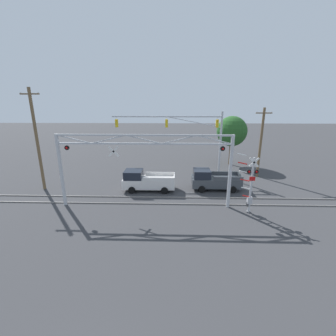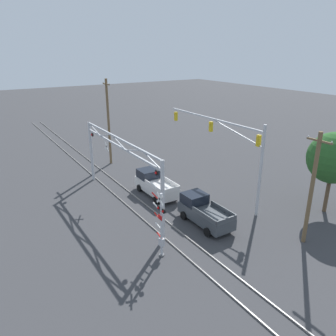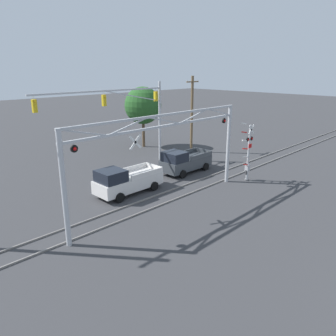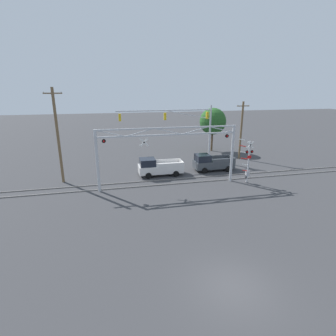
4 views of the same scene
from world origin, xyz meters
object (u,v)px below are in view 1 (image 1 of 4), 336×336
(traffic_signal_span, at_px, (193,131))
(background_tree_beyond_span, at_px, (232,131))
(pickup_truck_following, at_px, (213,180))
(utility_pole_right, at_px, (261,142))
(crossing_gantry, at_px, (144,159))
(crossing_signal_mast, at_px, (250,187))
(utility_pole_left, at_px, (37,140))
(pickup_truck_lead, at_px, (146,181))

(traffic_signal_span, xyz_separation_m, background_tree_beyond_span, (5.86, 5.42, -0.60))
(pickup_truck_following, distance_m, utility_pole_right, 8.07)
(crossing_gantry, bearing_deg, background_tree_beyond_span, 53.43)
(crossing_signal_mast, relative_size, traffic_signal_span, 0.38)
(background_tree_beyond_span, bearing_deg, utility_pole_left, -154.04)
(crossing_gantry, relative_size, traffic_signal_span, 1.12)
(utility_pole_left, distance_m, background_tree_beyond_span, 23.65)
(pickup_truck_lead, bearing_deg, utility_pole_right, 20.64)
(pickup_truck_following, xyz_separation_m, utility_pole_left, (-17.29, -0.45, 4.13))
(crossing_gantry, bearing_deg, utility_pole_left, 161.47)
(pickup_truck_following, bearing_deg, traffic_signal_span, 112.89)
(crossing_signal_mast, xyz_separation_m, background_tree_beyond_span, (2.02, 14.97, 2.60))
(crossing_signal_mast, distance_m, pickup_truck_following, 5.56)
(crossing_signal_mast, height_order, pickup_truck_following, crossing_signal_mast)
(utility_pole_right, xyz_separation_m, background_tree_beyond_span, (-2.02, 5.53, 0.58))
(utility_pole_right, bearing_deg, crossing_signal_mast, -113.15)
(traffic_signal_span, bearing_deg, background_tree_beyond_span, 42.80)
(traffic_signal_span, xyz_separation_m, utility_pole_left, (-15.40, -4.93, -0.25))
(crossing_gantry, distance_m, pickup_truck_lead, 4.87)
(crossing_signal_mast, distance_m, utility_pole_right, 10.47)
(utility_pole_right, distance_m, background_tree_beyond_span, 5.92)
(crossing_signal_mast, distance_m, traffic_signal_span, 10.78)
(pickup_truck_following, bearing_deg, utility_pole_right, 36.15)
(crossing_gantry, bearing_deg, pickup_truck_following, 32.52)
(traffic_signal_span, relative_size, pickup_truck_following, 2.59)
(crossing_gantry, xyz_separation_m, pickup_truck_following, (6.42, 4.09, -3.19))
(utility_pole_left, bearing_deg, background_tree_beyond_span, 25.96)
(crossing_signal_mast, height_order, traffic_signal_span, traffic_signal_span)
(traffic_signal_span, bearing_deg, utility_pole_left, -162.26)
(utility_pole_left, relative_size, background_tree_beyond_span, 1.45)
(pickup_truck_following, bearing_deg, crossing_gantry, -147.48)
(utility_pole_left, height_order, utility_pole_right, utility_pole_left)
(traffic_signal_span, height_order, pickup_truck_lead, traffic_signal_span)
(crossing_gantry, xyz_separation_m, utility_pole_right, (12.40, 8.46, -0.00))
(traffic_signal_span, distance_m, pickup_truck_lead, 8.20)
(background_tree_beyond_span, bearing_deg, crossing_gantry, -126.57)
(traffic_signal_span, relative_size, utility_pole_left, 1.28)
(pickup_truck_following, bearing_deg, utility_pole_left, -178.52)
(pickup_truck_lead, xyz_separation_m, background_tree_beyond_span, (10.75, 10.34, 3.77))
(pickup_truck_lead, xyz_separation_m, utility_pole_left, (-10.51, -0.01, 4.13))
(utility_pole_left, bearing_deg, crossing_signal_mast, -13.51)
(pickup_truck_lead, xyz_separation_m, pickup_truck_following, (6.78, 0.44, -0.00))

